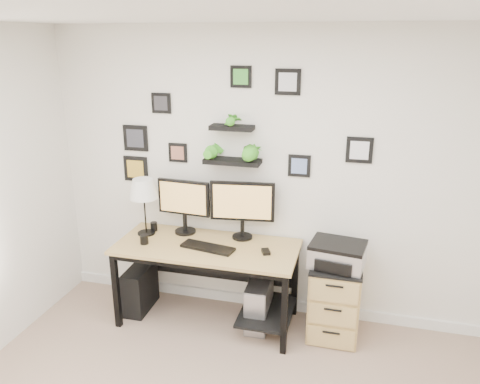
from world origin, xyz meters
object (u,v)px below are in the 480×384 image
(monitor_left, at_px, (184,203))
(table_lamp, at_px, (143,190))
(pc_tower_black, at_px, (140,288))
(printer, at_px, (337,254))
(file_cabinet, at_px, (335,299))
(monitor_right, at_px, (242,205))
(mug, at_px, (144,239))
(desk, at_px, (212,257))
(pc_tower_grey, at_px, (259,304))

(monitor_left, bearing_deg, table_lamp, -161.41)
(monitor_left, distance_m, pc_tower_black, 0.95)
(monitor_left, bearing_deg, printer, -6.16)
(file_cabinet, xyz_separation_m, printer, (-0.00, -0.03, 0.44))
(monitor_right, xyz_separation_m, mug, (-0.81, -0.34, -0.27))
(monitor_left, distance_m, file_cabinet, 1.58)
(table_lamp, bearing_deg, monitor_right, 8.31)
(desk, relative_size, pc_tower_black, 3.74)
(monitor_right, distance_m, mug, 0.92)
(printer, bearing_deg, monitor_left, 173.84)
(pc_tower_black, distance_m, file_cabinet, 1.81)
(mug, bearing_deg, monitor_left, 51.15)
(pc_tower_black, relative_size, pc_tower_grey, 0.97)
(table_lamp, xyz_separation_m, file_cabinet, (1.75, -0.01, -0.84))
(monitor_left, xyz_separation_m, pc_tower_black, (-0.40, -0.19, -0.83))
(table_lamp, distance_m, mug, 0.44)
(pc_tower_grey, bearing_deg, monitor_right, 136.97)
(mug, height_order, pc_tower_black, mug)
(table_lamp, bearing_deg, printer, -1.24)
(pc_tower_black, height_order, printer, printer)
(file_cabinet, bearing_deg, mug, -173.17)
(monitor_right, bearing_deg, table_lamp, -171.69)
(desk, xyz_separation_m, pc_tower_grey, (0.43, 0.00, -0.41))
(monitor_right, height_order, pc_tower_grey, monitor_right)
(table_lamp, xyz_separation_m, printer, (1.75, -0.04, -0.40))
(desk, xyz_separation_m, table_lamp, (-0.66, 0.07, 0.55))
(monitor_left, relative_size, file_cabinet, 0.76)
(desk, relative_size, printer, 3.32)
(monitor_left, xyz_separation_m, file_cabinet, (1.41, -0.12, -0.71))
(desk, height_order, mug, mug)
(mug, distance_m, printer, 1.67)
(pc_tower_grey, bearing_deg, mug, -171.79)
(monitor_right, height_order, mug, monitor_right)
(desk, height_order, printer, printer)
(pc_tower_black, bearing_deg, pc_tower_grey, -0.27)
(desk, xyz_separation_m, pc_tower_black, (-0.72, -0.01, -0.41))
(monitor_left, bearing_deg, pc_tower_black, -154.10)
(printer, bearing_deg, pc_tower_grey, -177.93)
(file_cabinet, relative_size, printer, 1.39)
(monitor_right, xyz_separation_m, pc_tower_black, (-0.95, -0.21, -0.85))
(mug, relative_size, pc_tower_grey, 0.19)
(monitor_right, relative_size, table_lamp, 1.08)
(desk, height_order, pc_tower_grey, desk)
(pc_tower_black, bearing_deg, desk, -0.06)
(monitor_right, distance_m, file_cabinet, 1.14)
(desk, bearing_deg, table_lamp, 174.29)
(file_cabinet, bearing_deg, pc_tower_grey, -175.31)
(desk, relative_size, mug, 19.20)
(pc_tower_grey, bearing_deg, table_lamp, 176.77)
(monitor_left, relative_size, table_lamp, 0.96)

